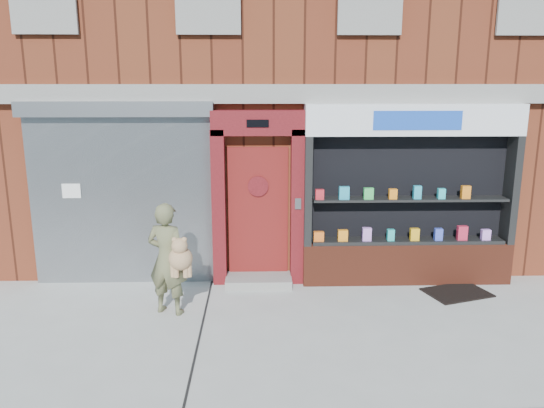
{
  "coord_description": "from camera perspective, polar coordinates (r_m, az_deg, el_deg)",
  "views": [
    {
      "loc": [
        -0.76,
        -6.68,
        3.35
      ],
      "look_at": [
        -0.54,
        1.0,
        1.56
      ],
      "focal_mm": 35.0,
      "sensor_mm": 36.0,
      "label": 1
    }
  ],
  "objects": [
    {
      "name": "doormat",
      "position": [
        9.19,
        19.27,
        -8.98
      ],
      "size": [
        1.14,
        0.95,
        0.02
      ],
      "primitive_type": "cube",
      "rotation": [
        0.0,
        0.0,
        0.32
      ],
      "color": "black",
      "rests_on": "ground"
    },
    {
      "name": "ground",
      "position": [
        7.51,
        4.49,
        -13.44
      ],
      "size": [
        80.0,
        80.0,
        0.0
      ],
      "primitive_type": "plane",
      "color": "#9E9E99",
      "rests_on": "ground"
    },
    {
      "name": "red_door_bay",
      "position": [
        8.75,
        -1.5,
        0.59
      ],
      "size": [
        1.52,
        0.58,
        2.9
      ],
      "color": "#490C10",
      "rests_on": "ground"
    },
    {
      "name": "shutter_bay",
      "position": [
        9.04,
        -15.94,
        2.19
      ],
      "size": [
        3.1,
        0.3,
        3.04
      ],
      "color": "gray",
      "rests_on": "ground"
    },
    {
      "name": "pharmacy_bay",
      "position": [
        9.07,
        14.48,
        0.08
      ],
      "size": [
        3.5,
        0.41,
        3.0
      ],
      "color": "maroon",
      "rests_on": "ground"
    },
    {
      "name": "woman",
      "position": [
        7.85,
        -11.03,
        -5.78
      ],
      "size": [
        0.74,
        0.61,
        1.67
      ],
      "color": "#636441",
      "rests_on": "ground"
    },
    {
      "name": "building",
      "position": [
        12.71,
        1.91,
        16.02
      ],
      "size": [
        12.0,
        8.16,
        8.0
      ],
      "color": "#602616",
      "rests_on": "ground"
    }
  ]
}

